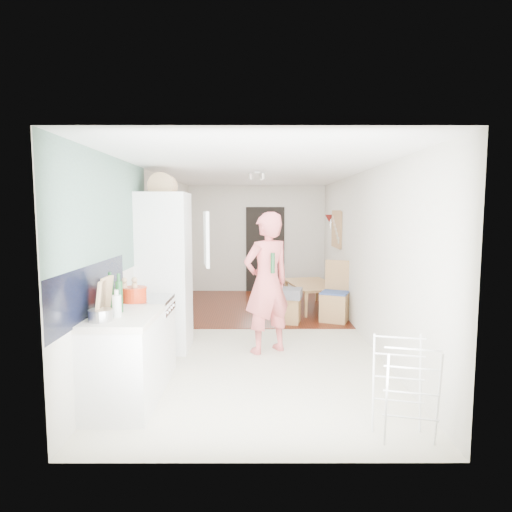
{
  "coord_description": "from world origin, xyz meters",
  "views": [
    {
      "loc": [
        -0.03,
        -6.56,
        1.9
      ],
      "look_at": [
        -0.02,
        0.2,
        1.19
      ],
      "focal_mm": 30.0,
      "sensor_mm": 36.0,
      "label": 1
    }
  ],
  "objects_px": {
    "person": "(267,270)",
    "dining_table": "(313,298)",
    "dining_chair": "(335,292)",
    "stool": "(290,311)",
    "drying_rack": "(404,390)"
  },
  "relations": [
    {
      "from": "person",
      "to": "dining_table",
      "type": "xyz_separation_m",
      "value": [
        0.97,
        2.56,
        -0.9
      ]
    },
    {
      "from": "dining_table",
      "to": "dining_chair",
      "type": "relative_size",
      "value": 1.18
    },
    {
      "from": "dining_table",
      "to": "dining_chair",
      "type": "xyz_separation_m",
      "value": [
        0.24,
        -0.96,
        0.31
      ]
    },
    {
      "from": "dining_table",
      "to": "stool",
      "type": "bearing_deg",
      "value": 141.96
    },
    {
      "from": "dining_table",
      "to": "dining_chair",
      "type": "distance_m",
      "value": 1.04
    },
    {
      "from": "dining_table",
      "to": "stool",
      "type": "xyz_separation_m",
      "value": [
        -0.55,
        -1.09,
        0.0
      ]
    },
    {
      "from": "person",
      "to": "dining_table",
      "type": "bearing_deg",
      "value": -141.66
    },
    {
      "from": "drying_rack",
      "to": "stool",
      "type": "bearing_deg",
      "value": 113.75
    },
    {
      "from": "dining_table",
      "to": "dining_chair",
      "type": "height_order",
      "value": "dining_chair"
    },
    {
      "from": "stool",
      "to": "drying_rack",
      "type": "relative_size",
      "value": 0.52
    },
    {
      "from": "person",
      "to": "dining_table",
      "type": "relative_size",
      "value": 1.8
    },
    {
      "from": "person",
      "to": "dining_table",
      "type": "height_order",
      "value": "person"
    },
    {
      "from": "dining_chair",
      "to": "dining_table",
      "type": "bearing_deg",
      "value": 126.47
    },
    {
      "from": "dining_table",
      "to": "stool",
      "type": "height_order",
      "value": "stool"
    },
    {
      "from": "dining_chair",
      "to": "person",
      "type": "bearing_deg",
      "value": -104.89
    }
  ]
}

